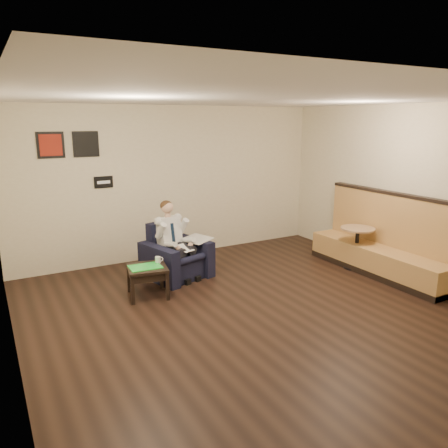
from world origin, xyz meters
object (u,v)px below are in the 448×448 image
side_table (148,281)px  banquette (380,235)px  smartphone (149,263)px  green_folder (145,267)px  armchair (176,251)px  coffee_mug (158,260)px  seated_man (181,243)px  cafe_table (357,248)px

side_table → banquette: 3.89m
smartphone → green_folder: bearing=-104.0°
armchair → coffee_mug: (-0.50, -0.46, 0.06)m
seated_man → smartphone: seated_man is taller
cafe_table → smartphone: bearing=168.4°
banquette → seated_man: bearing=155.3°
side_table → cafe_table: size_ratio=0.77×
coffee_mug → smartphone: size_ratio=0.68×
seated_man → banquette: size_ratio=0.46×
armchair → seated_man: bearing=-90.0°
side_table → cafe_table: 3.67m
coffee_mug → cafe_table: (3.42, -0.66, -0.14)m
green_folder → banquette: banquette is taller
green_folder → banquette: size_ratio=0.17×
banquette → cafe_table: 0.51m
green_folder → coffee_mug: coffee_mug is taller
cafe_table → side_table: bearing=170.9°
green_folder → seated_man: bearing=30.4°
armchair → side_table: armchair is taller
green_folder → coffee_mug: bearing=22.5°
smartphone → banquette: 3.84m
cafe_table → coffee_mug: bearing=169.0°
side_table → green_folder: 0.24m
coffee_mug → cafe_table: cafe_table is taller
seated_man → green_folder: (-0.76, -0.45, -0.14)m
coffee_mug → seated_man: bearing=33.6°
green_folder → smartphone: size_ratio=3.21×
armchair → side_table: bearing=-157.2°
green_folder → armchair: bearing=37.3°
side_table → cafe_table: cafe_table is taller
armchair → seated_man: size_ratio=0.75×
coffee_mug → banquette: (3.55, -1.04, 0.17)m
smartphone → banquette: (3.67, -1.11, 0.22)m
seated_man → coffee_mug: bearing=-161.5°
seated_man → side_table: size_ratio=2.16×
coffee_mug → smartphone: 0.14m
banquette → smartphone: bearing=163.2°
side_table → smartphone: (0.08, 0.15, 0.23)m
smartphone → side_table: bearing=-97.4°
armchair → coffee_mug: armchair is taller
side_table → banquette: banquette is taller
green_folder → cafe_table: size_ratio=0.63×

